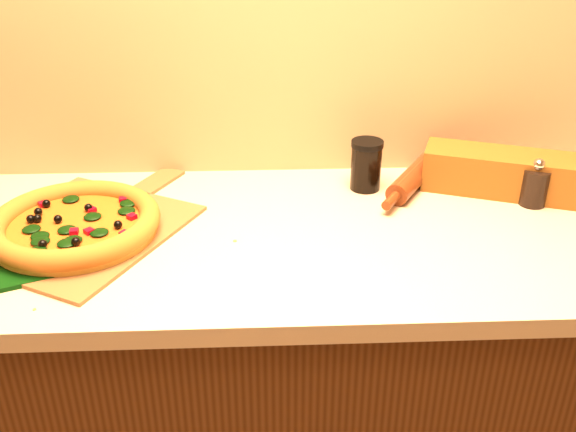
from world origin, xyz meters
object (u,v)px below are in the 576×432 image
(pizza_peel, at_px, (84,227))
(pizza, at_px, (75,224))
(rolling_pin, at_px, (416,175))
(pepper_grinder, at_px, (535,186))
(dark_jar, at_px, (366,165))

(pizza_peel, xyz_separation_m, pizza, (-0.01, -0.04, 0.03))
(pizza, height_order, rolling_pin, pizza)
(pepper_grinder, xyz_separation_m, rolling_pin, (-0.25, 0.12, -0.02))
(pizza_peel, distance_m, pizza, 0.05)
(pizza, bearing_deg, pizza_peel, 77.14)
(dark_jar, bearing_deg, rolling_pin, 5.95)
(pizza, height_order, pepper_grinder, pepper_grinder)
(rolling_pin, relative_size, dark_jar, 2.76)
(rolling_pin, bearing_deg, pizza, -163.50)
(pizza_peel, xyz_separation_m, dark_jar, (0.64, 0.18, 0.06))
(pepper_grinder, distance_m, rolling_pin, 0.28)
(pepper_grinder, bearing_deg, dark_jar, 164.57)
(pizza_peel, bearing_deg, pizza, -74.80)
(dark_jar, bearing_deg, pepper_grinder, -15.43)
(pizza_peel, bearing_deg, rolling_pin, 42.28)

